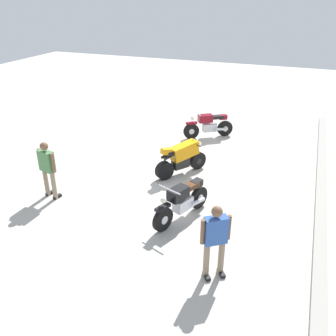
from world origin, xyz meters
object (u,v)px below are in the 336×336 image
person_in_green_shirt (47,166)px  person_in_blue_shirt (215,237)px  motorcycle_black_cruiser (182,201)px  motorcycle_maroon_cruiser (209,125)px  motorcycle_orange_sportbike (182,157)px

person_in_green_shirt → person_in_blue_shirt: 5.45m
person_in_green_shirt → person_in_blue_shirt: (1.45, 5.26, -0.02)m
motorcycle_black_cruiser → person_in_green_shirt: person_in_green_shirt is taller
motorcycle_black_cruiser → person_in_blue_shirt: bearing=57.8°
motorcycle_maroon_cruiser → motorcycle_black_cruiser: (6.01, 0.94, 0.00)m
motorcycle_black_cruiser → motorcycle_orange_sportbike: bearing=-139.4°
motorcycle_orange_sportbike → motorcycle_black_cruiser: (2.48, 0.87, -0.07)m
motorcycle_black_cruiser → person_in_green_shirt: bearing=-63.8°
motorcycle_black_cruiser → motorcycle_maroon_cruiser: bearing=-149.8°
motorcycle_orange_sportbike → person_in_green_shirt: (2.82, -3.06, 0.40)m
person_in_blue_shirt → motorcycle_orange_sportbike: bearing=170.1°
motorcycle_orange_sportbike → person_in_blue_shirt: person_in_blue_shirt is taller
motorcycle_black_cruiser → person_in_blue_shirt: person_in_blue_shirt is taller
motorcycle_orange_sportbike → motorcycle_black_cruiser: motorcycle_orange_sportbike is taller
motorcycle_maroon_cruiser → person_in_green_shirt: bearing=30.4°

